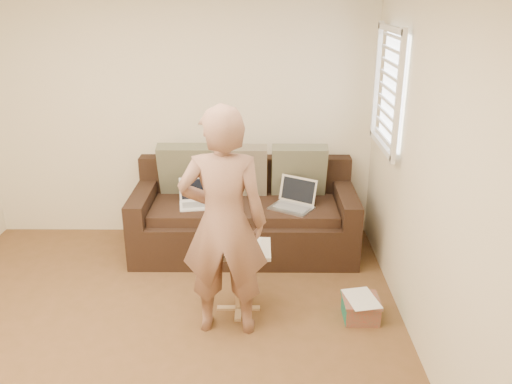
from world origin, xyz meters
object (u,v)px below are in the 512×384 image
(laptop_white, at_px, (198,206))
(laptop_silver, at_px, (291,209))
(sofa, at_px, (244,212))
(side_table, at_px, (238,279))
(drinking_glass, at_px, (219,234))
(person, at_px, (223,223))
(striped_box, at_px, (361,308))

(laptop_white, bearing_deg, laptop_silver, -12.29)
(sofa, height_order, side_table, sofa)
(laptop_white, height_order, drinking_glass, drinking_glass)
(person, relative_size, side_table, 3.10)
(person, bearing_deg, striped_box, -172.16)
(sofa, distance_m, person, 1.42)
(laptop_silver, relative_size, striped_box, 1.32)
(laptop_silver, height_order, side_table, laptop_silver)
(laptop_white, bearing_deg, sofa, 2.65)
(person, xyz_separation_m, drinking_glass, (-0.07, 0.36, -0.26))
(person, distance_m, side_table, 0.66)
(laptop_silver, xyz_separation_m, striped_box, (0.51, -1.06, -0.43))
(drinking_glass, height_order, striped_box, drinking_glass)
(sofa, xyz_separation_m, laptop_silver, (0.46, -0.15, 0.10))
(sofa, xyz_separation_m, person, (-0.11, -1.33, 0.47))
(person, distance_m, drinking_glass, 0.45)
(laptop_white, xyz_separation_m, person, (0.34, -1.24, 0.38))
(striped_box, bearing_deg, side_table, 173.08)
(laptop_white, bearing_deg, side_table, -75.44)
(person, bearing_deg, laptop_silver, -114.43)
(side_table, distance_m, drinking_glass, 0.40)
(person, bearing_deg, sofa, -93.47)
(side_table, relative_size, striped_box, 1.97)
(striped_box, bearing_deg, drinking_glass, 168.36)
(laptop_white, relative_size, side_table, 0.61)
(side_table, bearing_deg, laptop_silver, 62.86)
(drinking_glass, distance_m, striped_box, 1.30)
(side_table, bearing_deg, person, -110.38)
(person, relative_size, striped_box, 6.10)
(laptop_white, distance_m, drinking_glass, 0.93)
(drinking_glass, bearing_deg, striped_box, -11.64)
(sofa, relative_size, striped_box, 7.46)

